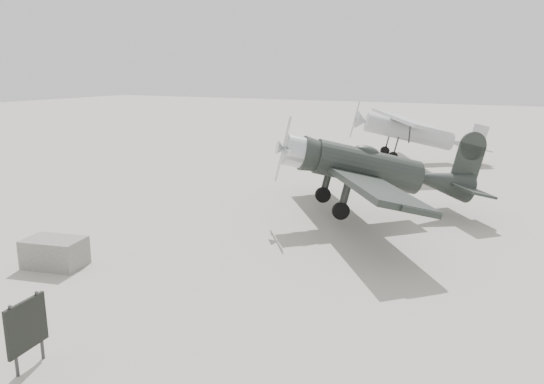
{
  "coord_description": "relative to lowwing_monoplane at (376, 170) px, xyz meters",
  "views": [
    {
      "loc": [
        7.98,
        -15.88,
        5.83
      ],
      "look_at": [
        -0.52,
        0.73,
        1.5
      ],
      "focal_mm": 35.0,
      "sensor_mm": 36.0,
      "label": 1
    }
  ],
  "objects": [
    {
      "name": "lowwing_monoplane",
      "position": [
        0.0,
        0.0,
        0.0
      ],
      "size": [
        9.59,
        10.5,
        3.76
      ],
      "rotation": [
        0.0,
        0.24,
        0.63
      ],
      "color": "black",
      "rests_on": "ground"
    },
    {
      "name": "ground",
      "position": [
        -2.33,
        -4.15,
        -1.99
      ],
      "size": [
        160.0,
        160.0,
        0.0
      ],
      "primitive_type": "plane",
      "color": "gray",
      "rests_on": "ground"
    },
    {
      "name": "sign_board",
      "position": [
        -3.02,
        -13.73,
        -1.1
      ],
      "size": [
        0.21,
        1.03,
        1.48
      ],
      "rotation": [
        0.0,
        0.0,
        0.14
      ],
      "color": "#333333",
      "rests_on": "ground"
    },
    {
      "name": "equipment_block",
      "position": [
        -7.09,
        -9.54,
        -1.56
      ],
      "size": [
        1.93,
        1.43,
        0.87
      ],
      "primitive_type": "cube",
      "rotation": [
        0.0,
        0.0,
        0.21
      ],
      "color": "#64615D",
      "rests_on": "ground"
    },
    {
      "name": "highwing_monoplane",
      "position": [
        -1.64,
        14.15,
        0.14
      ],
      "size": [
        9.16,
        11.53,
        3.41
      ],
      "rotation": [
        0.0,
        0.23,
        0.48
      ],
      "color": "#9EA0A3",
      "rests_on": "ground"
    }
  ]
}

